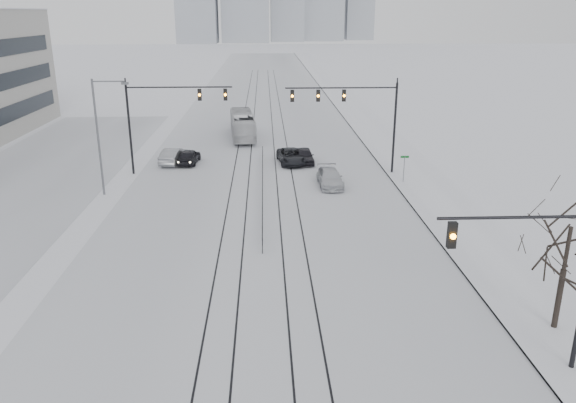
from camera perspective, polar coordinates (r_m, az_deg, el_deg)
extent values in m
cube|color=silver|center=(73.97, -2.58, 8.03)|extent=(22.00, 260.00, 0.02)
cube|color=white|center=(75.14, 7.87, 8.09)|extent=(5.00, 260.00, 0.16)
cube|color=gray|center=(74.75, 6.01, 8.09)|extent=(0.10, 260.00, 0.12)
cube|color=silver|center=(53.57, -24.53, 2.21)|extent=(14.00, 60.00, 0.03)
cube|color=black|center=(54.50, -5.33, 4.11)|extent=(0.10, 180.00, 0.01)
cube|color=black|center=(54.45, -3.85, 4.13)|extent=(0.10, 180.00, 0.01)
cube|color=black|center=(54.44, -1.32, 4.17)|extent=(0.10, 180.00, 0.01)
cube|color=black|center=(54.48, 0.15, 4.19)|extent=(0.10, 180.00, 0.01)
cylinder|color=black|center=(21.99, 22.40, -1.50)|extent=(6.00, 0.12, 0.12)
cube|color=black|center=(21.33, 16.31, -3.29)|extent=(0.32, 0.24, 1.00)
sphere|color=orange|center=(21.20, 16.43, -3.43)|extent=(0.22, 0.22, 0.22)
cylinder|color=black|center=(49.95, 10.76, 7.21)|extent=(0.20, 0.20, 8.00)
cylinder|color=black|center=(48.52, 5.43, 11.43)|extent=(9.50, 0.12, 0.12)
cube|color=black|center=(48.22, 0.43, 10.68)|extent=(0.32, 0.24, 1.00)
sphere|color=orange|center=(48.09, 0.44, 10.66)|extent=(0.22, 0.22, 0.22)
cube|color=black|center=(48.38, 3.08, 10.68)|extent=(0.32, 0.24, 1.00)
sphere|color=orange|center=(48.25, 3.10, 10.66)|extent=(0.22, 0.22, 0.22)
cube|color=black|center=(48.64, 5.71, 10.66)|extent=(0.32, 0.24, 1.00)
sphere|color=orange|center=(48.50, 5.73, 10.64)|extent=(0.22, 0.22, 0.22)
cylinder|color=black|center=(51.01, -15.79, 7.07)|extent=(0.20, 0.20, 8.00)
cylinder|color=black|center=(49.60, -11.00, 11.33)|extent=(9.00, 0.12, 0.12)
cube|color=black|center=(49.27, -6.38, 10.74)|extent=(0.32, 0.24, 1.00)
sphere|color=orange|center=(49.13, -6.39, 10.72)|extent=(0.22, 0.22, 0.22)
cube|color=black|center=(49.47, -8.97, 10.66)|extent=(0.32, 0.24, 1.00)
sphere|color=orange|center=(49.33, -8.98, 10.64)|extent=(0.22, 0.22, 0.22)
cylinder|color=#595B60|center=(45.48, -18.72, 6.08)|extent=(0.16, 0.16, 9.00)
cylinder|color=#595B60|center=(44.49, -17.79, 11.55)|extent=(2.40, 0.10, 0.10)
cube|color=#595B60|center=(44.21, -16.24, 11.45)|extent=(0.50, 0.25, 0.18)
cylinder|color=black|center=(28.05, 25.78, -9.02)|extent=(0.26, 0.26, 3.00)
cylinder|color=black|center=(27.15, 26.44, -4.78)|extent=(0.18, 0.18, 2.50)
cube|color=black|center=(44.55, -2.61, 2.09)|extent=(0.06, 24.00, 0.06)
cube|color=black|center=(44.66, -2.60, 1.59)|extent=(0.06, 24.00, 0.06)
cylinder|color=#595B60|center=(47.82, 11.69, 3.19)|extent=(0.06, 0.06, 2.40)
cube|color=#0C4C19|center=(47.55, 11.78, 4.46)|extent=(0.70, 0.04, 0.18)
imported|color=black|center=(54.03, -10.03, 4.52)|extent=(2.02, 4.25, 1.41)
imported|color=gray|center=(54.41, -11.55, 4.57)|extent=(2.26, 4.72, 1.49)
imported|color=black|center=(53.29, 0.32, 4.59)|extent=(2.83, 5.17, 1.37)
imported|color=silver|center=(46.46, 4.29, 2.40)|extent=(2.01, 4.72, 1.36)
imported|color=black|center=(53.46, 1.67, 4.65)|extent=(1.78, 4.19, 1.41)
imported|color=silver|center=(64.57, -4.63, 7.72)|extent=(3.31, 10.58, 2.90)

